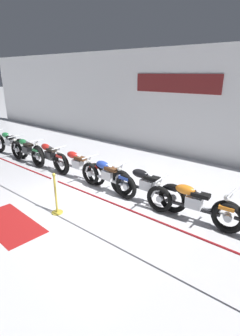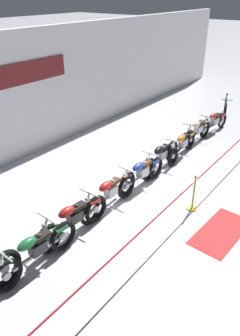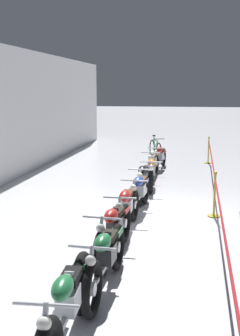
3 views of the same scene
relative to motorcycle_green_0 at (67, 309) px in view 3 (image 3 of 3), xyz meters
The scene contains 14 objects.
ground_plane 5.55m from the motorcycle_green_0, ahead, with size 120.00×120.00×0.00m, color silver.
motorcycle_green_0 is the anchor object (origin of this frame).
motorcycle_green_1 1.47m from the motorcycle_green_0, ahead, with size 2.24×0.62×0.95m.
motorcycle_red_2 2.70m from the motorcycle_green_0, ahead, with size 2.24×0.62×0.95m.
motorcycle_red_3 4.11m from the motorcycle_green_0, ahead, with size 2.38×0.62×0.93m.
motorcycle_blue_4 5.50m from the motorcycle_green_0, ahead, with size 2.16×0.62×0.93m.
motorcycle_black_5 6.77m from the motorcycle_green_0, ahead, with size 2.32×0.62×0.95m.
motorcycle_orange_6 8.09m from the motorcycle_green_0, ahead, with size 2.30×0.62×0.92m.
motorcycle_cream_7 9.58m from the motorcycle_green_0, ahead, with size 2.16×0.62×0.94m.
motorcycle_red_8 10.88m from the motorcycle_green_0, ahead, with size 2.15×0.62×0.91m.
bicycle 13.16m from the motorcycle_green_0, ahead, with size 1.67×0.74×0.98m.
stanchion_far_left 4.44m from the motorcycle_green_0, 23.50° to the right, with size 13.94×0.28×1.05m.
stanchion_mid_left 5.70m from the motorcycle_green_0, 18.07° to the right, with size 0.28×0.28×1.05m.
stanchion_mid_right 12.69m from the motorcycle_green_0, ahead, with size 0.28×0.28×1.05m.
Camera 3 is at (-9.60, -0.78, 2.88)m, focal length 45.00 mm.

